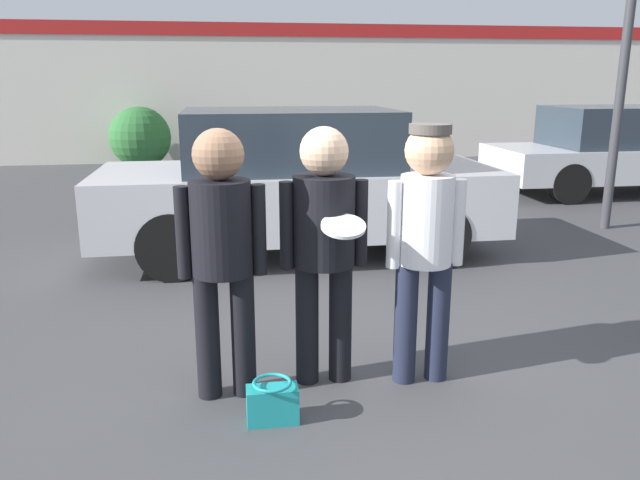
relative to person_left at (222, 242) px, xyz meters
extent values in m
plane|color=#3F3F42|center=(0.74, 0.14, -1.00)|extent=(56.00, 56.00, 0.00)
cube|color=silver|center=(0.74, 11.61, 0.59)|extent=(24.00, 0.18, 3.19)
cube|color=#B21E1E|center=(0.74, 11.50, 2.03)|extent=(24.00, 0.04, 0.30)
cylinder|color=black|center=(-0.11, 0.00, -0.60)|extent=(0.15, 0.15, 0.81)
cylinder|color=black|center=(0.11, 0.00, -0.60)|extent=(0.15, 0.15, 0.81)
cylinder|color=black|center=(0.00, 0.00, 0.09)|extent=(0.37, 0.37, 0.57)
cylinder|color=black|center=(-0.22, 0.00, 0.07)|extent=(0.09, 0.09, 0.55)
cylinder|color=black|center=(0.22, 0.00, 0.07)|extent=(0.09, 0.09, 0.55)
sphere|color=#8C664C|center=(0.00, 0.00, 0.52)|extent=(0.30, 0.30, 0.30)
cylinder|color=black|center=(0.53, 0.10, -0.60)|extent=(0.15, 0.15, 0.80)
cylinder|color=black|center=(0.75, 0.10, -0.60)|extent=(0.15, 0.15, 0.80)
cylinder|color=black|center=(0.64, 0.10, 0.08)|extent=(0.39, 0.39, 0.57)
cylinder|color=black|center=(0.40, 0.10, 0.06)|extent=(0.09, 0.09, 0.55)
cylinder|color=black|center=(0.87, 0.10, 0.06)|extent=(0.09, 0.09, 0.55)
sphere|color=#DBB28E|center=(0.64, 0.10, 0.52)|extent=(0.30, 0.30, 0.30)
cylinder|color=white|center=(0.71, -0.17, 0.11)|extent=(0.27, 0.26, 0.10)
cylinder|color=#1E2338|center=(1.16, 0.01, -0.60)|extent=(0.15, 0.15, 0.81)
cylinder|color=#1E2338|center=(1.38, 0.01, -0.60)|extent=(0.15, 0.15, 0.81)
cylinder|color=silver|center=(1.27, 0.01, 0.09)|extent=(0.34, 0.34, 0.57)
cylinder|color=silver|center=(1.07, 0.01, 0.06)|extent=(0.09, 0.09, 0.55)
cylinder|color=silver|center=(1.48, 0.01, 0.06)|extent=(0.09, 0.09, 0.55)
sphere|color=tan|center=(1.27, 0.01, 0.52)|extent=(0.30, 0.30, 0.30)
cylinder|color=#4C4742|center=(1.27, 0.01, 0.65)|extent=(0.26, 0.26, 0.06)
cube|color=silver|center=(0.86, 3.23, -0.37)|extent=(4.40, 1.78, 0.69)
cube|color=#28333D|center=(0.77, 3.23, 0.30)|extent=(2.29, 1.53, 0.64)
cylinder|color=black|center=(2.22, 4.02, -0.66)|extent=(0.69, 0.22, 0.69)
cylinder|color=black|center=(2.22, 2.43, -0.66)|extent=(0.69, 0.22, 0.69)
cylinder|color=black|center=(-0.51, 4.02, -0.66)|extent=(0.69, 0.22, 0.69)
cylinder|color=black|center=(-0.51, 2.43, -0.66)|extent=(0.69, 0.22, 0.69)
cube|color=silver|center=(6.84, 6.21, -0.46)|extent=(4.44, 1.76, 0.54)
cube|color=#28333D|center=(6.75, 6.21, 0.15)|extent=(2.31, 1.52, 0.67)
cylinder|color=black|center=(5.46, 6.99, -0.68)|extent=(0.65, 0.22, 0.65)
cylinder|color=black|center=(5.46, 5.43, -0.68)|extent=(0.65, 0.22, 0.65)
sphere|color=#2D6B33|center=(-1.77, 10.75, -0.33)|extent=(1.35, 1.35, 1.35)
cube|color=teal|center=(0.26, -0.38, -0.89)|extent=(0.30, 0.14, 0.22)
torus|color=teal|center=(0.26, -0.38, -0.75)|extent=(0.23, 0.23, 0.02)
camera|label=1|loc=(0.03, -3.65, 0.95)|focal=35.00mm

